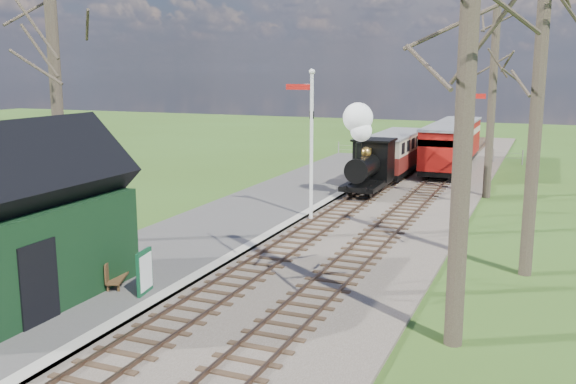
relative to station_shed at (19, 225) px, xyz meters
name	(u,v)px	position (x,y,z in m)	size (l,w,h in m)	color
distant_hills	(476,269)	(5.70, 60.38, -18.47)	(114.40, 48.00, 22.02)	#385B23
ballast_bed	(392,197)	(5.60, 18.00, -2.22)	(8.00, 60.00, 0.10)	brown
track_near	(367,195)	(4.30, 18.00, -2.17)	(1.60, 60.00, 0.15)	brown
track_far	(419,199)	(6.90, 18.00, -2.17)	(1.60, 60.00, 0.15)	brown
platform	(228,224)	(0.80, 10.00, -2.17)	(5.00, 44.00, 0.20)	#474442
coping_strip	(281,229)	(3.10, 10.00, -2.16)	(0.40, 44.00, 0.21)	#B2AD9E
station_shed	(19,225)	(0.00, 0.00, 0.00)	(3.25, 6.30, 4.78)	black
semaphore_near	(310,134)	(3.53, 12.00, 1.35)	(1.22, 0.24, 6.22)	silver
semaphore_far	(461,132)	(8.67, 18.00, 1.08)	(1.22, 0.24, 5.72)	silver
bare_trees	(307,103)	(5.63, 6.10, 2.94)	(15.51, 22.39, 12.00)	#382D23
fence_line	(426,152)	(4.60, 32.00, -1.72)	(12.60, 0.08, 1.00)	slate
locomotive	(367,155)	(4.29, 17.98, -0.20)	(1.79, 4.19, 4.48)	black
coach	(395,152)	(4.30, 24.04, -0.75)	(2.09, 7.17, 2.20)	black
red_carriage_a	(445,149)	(6.90, 25.32, -0.65)	(2.26, 5.60, 2.38)	black
red_carriage_b	(458,140)	(6.90, 30.82, -0.65)	(2.26, 5.60, 2.38)	black
sign_board	(145,272)	(2.60, 1.71, -1.46)	(0.23, 0.83, 1.21)	#0E4526
bench	(115,272)	(1.39, 1.98, -1.70)	(0.89, 1.40, 0.77)	#4A311A
person	(61,279)	(1.18, 0.09, -1.35)	(0.53, 0.34, 1.44)	black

